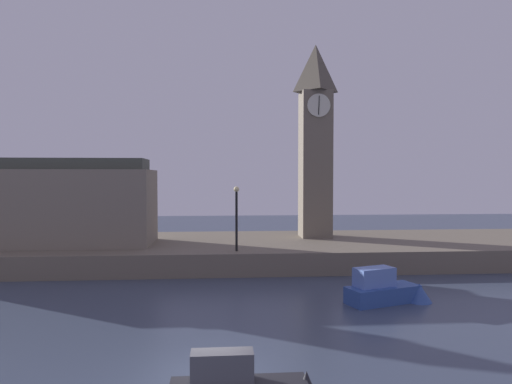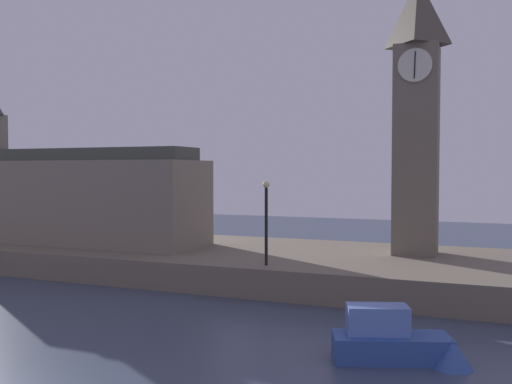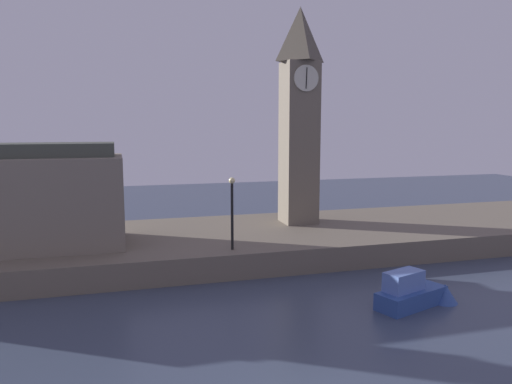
{
  "view_description": "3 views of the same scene",
  "coord_description": "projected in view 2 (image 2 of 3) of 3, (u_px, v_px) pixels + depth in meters",
  "views": [
    {
      "loc": [
        0.53,
        -13.98,
        6.33
      ],
      "look_at": [
        2.68,
        14.76,
        5.39
      ],
      "focal_mm": 31.43,
      "sensor_mm": 36.0,
      "label": 1
    },
    {
      "loc": [
        11.01,
        -10.26,
        6.25
      ],
      "look_at": [
        -0.14,
        17.86,
        5.06
      ],
      "focal_mm": 38.41,
      "sensor_mm": 36.0,
      "label": 2
    },
    {
      "loc": [
        -4.92,
        -12.02,
        8.75
      ],
      "look_at": [
        2.88,
        15.26,
        4.84
      ],
      "focal_mm": 34.51,
      "sensor_mm": 36.0,
      "label": 3
    }
  ],
  "objects": [
    {
      "name": "far_embankment",
      "position": [
        272.0,
        263.0,
        32.38
      ],
      "size": [
        70.0,
        12.0,
        1.5
      ],
      "primitive_type": "cube",
      "color": "#6B6051",
      "rests_on": "ground"
    },
    {
      "name": "clock_tower",
      "position": [
        417.0,
        112.0,
        30.77
      ],
      "size": [
        2.62,
        2.65,
        15.5
      ],
      "color": "#6B6051",
      "rests_on": "far_embankment"
    },
    {
      "name": "parliament_hall",
      "position": [
        74.0,
        196.0,
        36.24
      ],
      "size": [
        17.24,
        5.15,
        10.49
      ],
      "color": "slate",
      "rests_on": "far_embankment"
    },
    {
      "name": "streetlamp",
      "position": [
        266.0,
        213.0,
        27.32
      ],
      "size": [
        0.36,
        0.36,
        4.24
      ],
      "color": "black",
      "rests_on": "far_embankment"
    },
    {
      "name": "boat_tour_blue",
      "position": [
        399.0,
        342.0,
        17.88
      ],
      "size": [
        4.73,
        2.56,
        1.8
      ],
      "color": "#2D4C93",
      "rests_on": "ground"
    }
  ]
}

